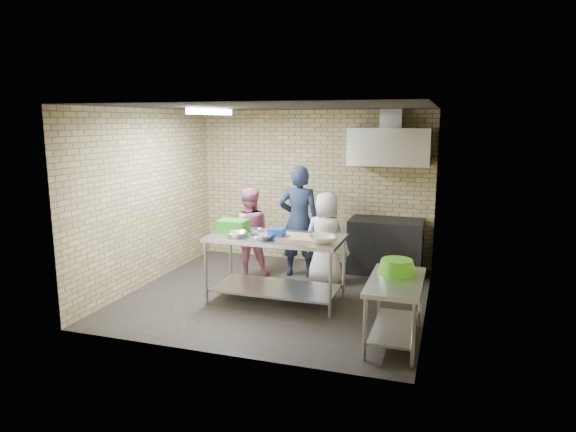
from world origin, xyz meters
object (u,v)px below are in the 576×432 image
(side_counter, at_px, (395,311))
(man_navy, at_px, (299,221))
(blue_tub, at_px, (277,233))
(bottle_green, at_px, (419,152))
(stove, at_px, (386,246))
(green_basin, at_px, (397,266))
(green_crate, at_px, (233,226))
(woman_pink, at_px, (249,233))
(prep_table, at_px, (276,269))
(woman_white, at_px, (326,238))

(side_counter, distance_m, man_navy, 2.83)
(side_counter, relative_size, blue_tub, 5.79)
(bottle_green, bearing_deg, man_navy, -154.23)
(stove, distance_m, green_basin, 2.57)
(stove, distance_m, blue_tub, 2.38)
(side_counter, xyz_separation_m, bottle_green, (0.00, 2.99, 1.64))
(green_crate, relative_size, woman_pink, 0.28)
(prep_table, bearing_deg, woman_pink, 130.24)
(prep_table, xyz_separation_m, side_counter, (1.75, -0.90, -0.09))
(bottle_green, distance_m, man_navy, 2.27)
(green_basin, relative_size, woman_white, 0.32)
(man_navy, bearing_deg, blue_tub, 86.27)
(side_counter, bearing_deg, stove, 99.29)
(green_crate, height_order, woman_white, woman_white)
(stove, bearing_deg, man_navy, -155.04)
(man_navy, xyz_separation_m, woman_pink, (-0.77, -0.29, -0.18))
(green_crate, xyz_separation_m, woman_white, (1.19, 0.85, -0.29))
(prep_table, distance_m, woman_white, 1.12)
(man_navy, bearing_deg, woman_pink, 13.45)
(side_counter, xyz_separation_m, man_navy, (-1.78, 2.13, 0.53))
(woman_pink, bearing_deg, prep_table, 106.63)
(stove, xyz_separation_m, blue_tub, (-1.25, -1.95, 0.55))
(green_crate, bearing_deg, woman_pink, 96.82)
(stove, height_order, bottle_green, bottle_green)
(prep_table, distance_m, blue_tub, 0.55)
(prep_table, bearing_deg, stove, 54.98)
(prep_table, xyz_separation_m, bottle_green, (1.75, 2.09, 1.55))
(prep_table, xyz_separation_m, man_navy, (-0.03, 1.23, 0.44))
(prep_table, xyz_separation_m, woman_white, (0.49, 0.97, 0.26))
(blue_tub, height_order, woman_white, woman_white)
(prep_table, bearing_deg, green_crate, 170.27)
(man_navy, distance_m, woman_pink, 0.84)
(stove, xyz_separation_m, woman_pink, (-2.10, -0.91, 0.28))
(stove, distance_m, woman_pink, 2.30)
(side_counter, bearing_deg, man_navy, 129.89)
(stove, distance_m, man_navy, 1.54)
(side_counter, distance_m, blue_tub, 1.98)
(side_counter, xyz_separation_m, blue_tub, (-1.70, 0.80, 0.63))
(blue_tub, distance_m, bottle_green, 2.95)
(woman_white, bearing_deg, green_basin, 129.66)
(woman_white, bearing_deg, green_crate, 37.96)
(bottle_green, distance_m, woman_pink, 3.08)
(stove, xyz_separation_m, green_crate, (-2.00, -1.73, 0.57))
(green_crate, bearing_deg, blue_tub, -16.35)
(prep_table, distance_m, man_navy, 1.31)
(green_crate, bearing_deg, man_navy, 59.05)
(green_crate, xyz_separation_m, man_navy, (0.67, 1.11, -0.11))
(green_crate, distance_m, bottle_green, 3.30)
(green_basin, distance_m, man_navy, 2.58)
(blue_tub, distance_m, green_basin, 1.77)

